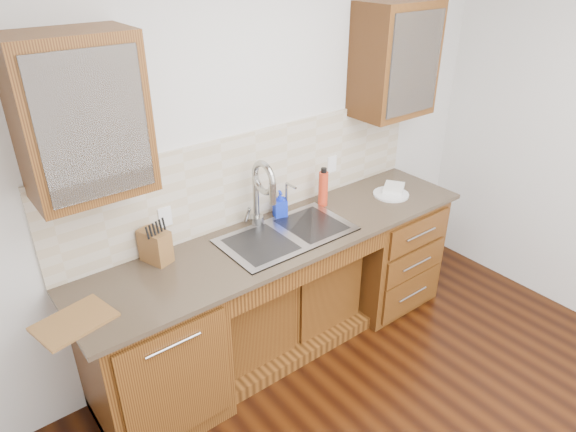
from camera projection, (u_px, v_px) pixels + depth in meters
wall_back at (250, 151)px, 3.26m from camera, size 4.00×0.10×2.70m
base_cabinet_left at (152, 355)px, 2.93m from camera, size 0.70×0.62×0.88m
base_cabinet_center at (277, 298)px, 3.55m from camera, size 1.20×0.44×0.70m
base_cabinet_right at (382, 248)px, 3.96m from camera, size 0.70×0.62×0.88m
countertop at (286, 236)px, 3.22m from camera, size 2.70×0.65×0.03m
backsplash at (256, 175)px, 3.29m from camera, size 2.70×0.02×0.59m
sink at (287, 247)px, 3.24m from camera, size 0.84×0.46×0.19m
faucet at (256, 197)px, 3.23m from camera, size 0.04×0.04×0.40m
filter_tap at (286, 197)px, 3.41m from camera, size 0.02×0.02×0.24m
upper_cabinet_left at (80, 117)px, 2.32m from camera, size 0.55×0.34×0.75m
upper_cabinet_right at (395, 60)px, 3.45m from camera, size 0.55×0.34×0.75m
outlet_left at (165, 217)px, 2.97m from camera, size 0.08×0.01×0.12m
outlet_right at (332, 164)px, 3.67m from camera, size 0.08×0.01×0.12m
soap_bottle at (280, 204)px, 3.38m from camera, size 0.11×0.11×0.18m
water_bottle at (323, 189)px, 3.51m from camera, size 0.08×0.08×0.24m
plate at (391, 194)px, 3.70m from camera, size 0.31×0.31×0.01m
dish_towel at (394, 188)px, 3.74m from camera, size 0.23×0.22×0.03m
knife_block at (155, 246)px, 2.90m from camera, size 0.16×0.20×0.19m
cutting_board at (74, 322)px, 2.46m from camera, size 0.40×0.31×0.02m
cup_left_a at (48, 135)px, 2.26m from camera, size 0.14×0.14×0.10m
cup_left_b at (96, 126)px, 2.38m from camera, size 0.14×0.14×0.10m
cup_right_a at (381, 70)px, 3.41m from camera, size 0.14×0.14×0.10m
cup_right_b at (408, 65)px, 3.56m from camera, size 0.11×0.11×0.09m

